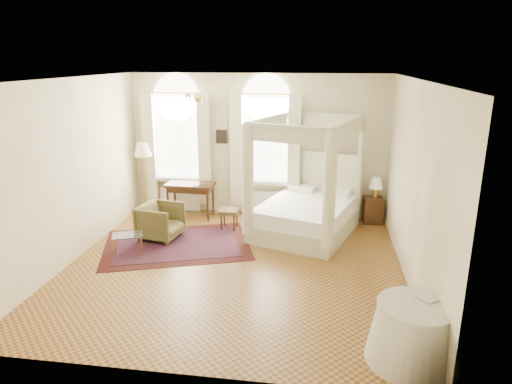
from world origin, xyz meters
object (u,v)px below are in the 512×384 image
Objects in this scene: canopy_bed at (305,209)px; nightstand at (373,210)px; armchair at (161,221)px; stool at (229,213)px; coffee_table at (128,236)px; side_table at (413,333)px; floor_lamp at (143,153)px; writing_desk at (190,188)px.

canopy_bed reaches higher than nightstand.
armchair is at bearing -166.75° from canopy_bed.
stool is 0.64× the size of coffee_table.
side_table reaches higher than armchair.
stool is 1.50m from armchair.
armchair is 5.61m from side_table.
stool is 0.54× the size of armchair.
floor_lamp is (-0.94, 1.61, 1.09)m from armchair.
floor_lamp reaches higher than coffee_table.
armchair is 2.16m from floor_lamp.
canopy_bed is 1.77m from nightstand.
coffee_table is at bearing -155.06° from canopy_bed.
canopy_bed is at bearing -2.27° from stool.
armchair is 0.92m from coffee_table.
nightstand is at bearing 90.00° from side_table.
coffee_table is at bearing -135.70° from stool.
armchair reaches higher than stool.
nightstand is at bearing -60.16° from armchair.
nightstand is 4.74m from armchair.
side_table is (4.21, -4.78, -0.32)m from writing_desk.
nightstand is at bearing 14.82° from stool.
stool is (-3.17, -0.84, 0.07)m from nightstand.
canopy_bed reaches higher than writing_desk.
writing_desk is at bearing 165.88° from canopy_bed.
nightstand is 0.35× the size of floor_lamp.
canopy_bed is 4.37m from side_table.
canopy_bed reaches higher than armchair.
writing_desk is 1.43m from floor_lamp.
writing_desk is 1.44m from armchair.
floor_lamp is at bearing 159.10° from stool.
nightstand reaches higher than coffee_table.
side_table reaches higher than coffee_table.
nightstand is 4.24m from writing_desk.
canopy_bed is 2.80m from writing_desk.
armchair is at bearing -100.24° from writing_desk.
coffee_table is 2.76m from floor_lamp.
side_table is at bearing -90.00° from nightstand.
coffee_table is (-4.81, -2.44, 0.05)m from nightstand.
armchair reaches higher than coffee_table.
canopy_bed is 3.35× the size of armchair.
writing_desk is 0.66× the size of floor_lamp.
floor_lamp is (-1.19, 0.24, 0.76)m from writing_desk.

